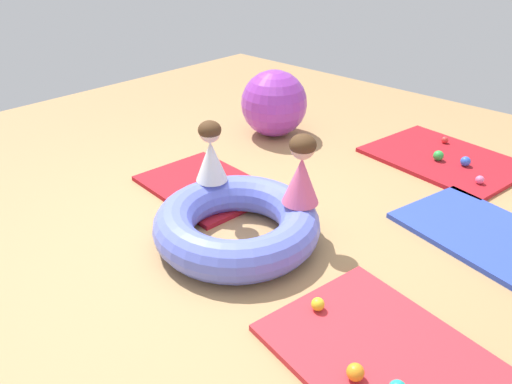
% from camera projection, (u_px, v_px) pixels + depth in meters
% --- Properties ---
extents(ground_plane, '(8.00, 8.00, 0.00)m').
position_uv_depth(ground_plane, '(243.00, 228.00, 3.68)').
color(ground_plane, tan).
extents(gym_mat_center_rear, '(1.62, 1.13, 0.04)m').
position_uv_depth(gym_mat_center_rear, '(504.00, 244.00, 3.47)').
color(gym_mat_center_rear, '#2D47B7').
rests_on(gym_mat_center_rear, ground).
extents(gym_mat_far_right, '(1.17, 0.89, 0.04)m').
position_uv_depth(gym_mat_far_right, '(205.00, 186.00, 4.23)').
color(gym_mat_far_right, '#B21923').
rests_on(gym_mat_far_right, ground).
extents(gym_mat_far_left, '(1.49, 1.21, 0.04)m').
position_uv_depth(gym_mat_far_left, '(444.00, 159.00, 4.72)').
color(gym_mat_far_left, '#B21923').
rests_on(gym_mat_far_left, ground).
extents(gym_mat_front, '(1.51, 1.12, 0.04)m').
position_uv_depth(gym_mat_front, '(398.00, 367.00, 2.50)').
color(gym_mat_front, red).
rests_on(gym_mat_front, ground).
extents(inflatable_cushion, '(1.19, 1.19, 0.29)m').
position_uv_depth(inflatable_cushion, '(237.00, 224.00, 3.47)').
color(inflatable_cushion, '#6070E5').
rests_on(inflatable_cushion, ground).
extents(child_in_pink, '(0.33, 0.33, 0.51)m').
position_uv_depth(child_in_pink, '(302.00, 170.00, 3.34)').
color(child_in_pink, '#E5608E').
rests_on(child_in_pink, inflatable_cushion).
extents(child_in_white, '(0.33, 0.33, 0.48)m').
position_uv_depth(child_in_white, '(211.00, 152.00, 3.64)').
color(child_in_white, white).
rests_on(child_in_white, inflatable_cushion).
extents(play_ball_green, '(0.10, 0.10, 0.10)m').
position_uv_depth(play_ball_green, '(438.00, 156.00, 4.62)').
color(play_ball_green, green).
rests_on(play_ball_green, gym_mat_far_left).
extents(play_ball_pink, '(0.07, 0.07, 0.07)m').
position_uv_depth(play_ball_pink, '(480.00, 180.00, 4.21)').
color(play_ball_pink, pink).
rests_on(play_ball_pink, gym_mat_far_left).
extents(play_ball_red, '(0.07, 0.07, 0.07)m').
position_uv_depth(play_ball_red, '(445.00, 140.00, 4.99)').
color(play_ball_red, red).
rests_on(play_ball_red, gym_mat_far_left).
extents(play_ball_orange, '(0.09, 0.09, 0.09)m').
position_uv_depth(play_ball_orange, '(355.00, 372.00, 2.39)').
color(play_ball_orange, orange).
rests_on(play_ball_orange, gym_mat_front).
extents(play_ball_yellow, '(0.08, 0.08, 0.08)m').
position_uv_depth(play_ball_yellow, '(318.00, 304.00, 2.83)').
color(play_ball_yellow, yellow).
rests_on(play_ball_yellow, gym_mat_front).
extents(play_ball_blue_second, '(0.09, 0.09, 0.09)m').
position_uv_depth(play_ball_blue_second, '(465.00, 161.00, 4.52)').
color(play_ball_blue_second, blue).
rests_on(play_ball_blue_second, gym_mat_far_left).
extents(exercise_ball_large, '(0.70, 0.70, 0.70)m').
position_uv_depth(exercise_ball_large, '(274.00, 103.00, 5.15)').
color(exercise_ball_large, purple).
rests_on(exercise_ball_large, ground).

